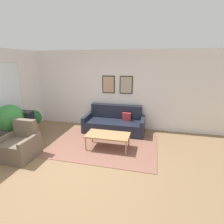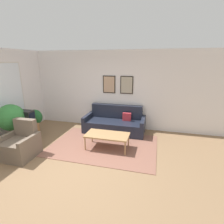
% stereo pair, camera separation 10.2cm
% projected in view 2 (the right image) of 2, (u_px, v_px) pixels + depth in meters
% --- Properties ---
extents(ground_plane, '(16.00, 16.00, 0.00)m').
position_uv_depth(ground_plane, '(73.00, 165.00, 4.08)').
color(ground_plane, '#846647').
extents(area_rug, '(2.96, 2.05, 0.01)m').
position_uv_depth(area_rug, '(104.00, 145.00, 5.02)').
color(area_rug, brown).
rests_on(area_rug, ground_plane).
extents(wall_back, '(8.00, 0.09, 2.70)m').
position_uv_depth(wall_back, '(106.00, 90.00, 6.21)').
color(wall_back, silver).
rests_on(wall_back, ground_plane).
extents(couch, '(2.03, 0.90, 0.87)m').
position_uv_depth(couch, '(115.00, 123.00, 5.98)').
color(couch, '#1E2333').
rests_on(couch, ground_plane).
extents(coffee_table, '(1.18, 0.60, 0.42)m').
position_uv_depth(coffee_table, '(107.00, 135.00, 4.75)').
color(coffee_table, '#A87F51').
rests_on(coffee_table, ground_plane).
extents(tv_stand, '(0.72, 0.42, 0.53)m').
position_uv_depth(tv_stand, '(25.00, 132.00, 5.25)').
color(tv_stand, brown).
rests_on(tv_stand, ground_plane).
extents(tv, '(0.64, 0.28, 0.42)m').
position_uv_depth(tv, '(23.00, 117.00, 5.12)').
color(tv, black).
rests_on(tv, tv_stand).
extents(armchair, '(0.77, 0.76, 0.91)m').
position_uv_depth(armchair, '(20.00, 145.00, 4.39)').
color(armchair, '#6B5B4C').
rests_on(armchair, ground_plane).
extents(potted_plant_tall, '(0.75, 0.75, 1.19)m').
position_uv_depth(potted_plant_tall, '(11.00, 119.00, 4.90)').
color(potted_plant_tall, '#383D42').
rests_on(potted_plant_tall, ground_plane).
extents(potted_plant_by_window, '(0.51, 0.51, 0.83)m').
position_uv_depth(potted_plant_by_window, '(34.00, 118.00, 5.70)').
color(potted_plant_by_window, slate).
rests_on(potted_plant_by_window, ground_plane).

